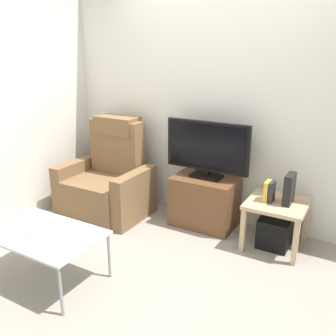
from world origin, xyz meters
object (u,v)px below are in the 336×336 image
at_px(book_leftmost, 267,191).
at_px(game_console, 289,189).
at_px(tv_stand, 205,201).
at_px(coffee_table, 45,236).
at_px(side_table, 277,209).
at_px(television, 207,148).
at_px(subwoofer_box, 274,232).
at_px(cell_phone, 38,231).
at_px(book_middle, 272,192).
at_px(recliner_armchair, 108,181).

bearing_deg(book_leftmost, game_console, 8.97).
xyz_separation_m(tv_stand, coffee_table, (-0.69, -1.54, 0.13)).
relative_size(side_table, book_leftmost, 2.80).
height_order(television, book_leftmost, television).
xyz_separation_m(television, game_console, (0.87, -0.09, -0.24)).
bearing_deg(television, game_console, -5.94).
bearing_deg(subwoofer_box, cell_phone, -136.08).
bearing_deg(television, book_middle, -9.46).
bearing_deg(television, book_leftmost, -10.07).
bearing_deg(game_console, side_table, -173.66).
distance_m(side_table, book_middle, 0.18).
bearing_deg(book_middle, television, 170.54).
xyz_separation_m(book_middle, coffee_table, (-1.41, -1.44, -0.16)).
relative_size(recliner_armchair, coffee_table, 1.20).
xyz_separation_m(game_console, coffee_table, (-1.56, -1.47, -0.21)).
bearing_deg(tv_stand, book_middle, -7.97).
distance_m(side_table, book_leftmost, 0.20).
height_order(book_leftmost, game_console, game_console).
relative_size(tv_stand, subwoofer_box, 2.32).
distance_m(tv_stand, book_middle, 0.78).
distance_m(television, book_middle, 0.79).
bearing_deg(television, coffee_table, -113.92).
xyz_separation_m(subwoofer_box, book_middle, (-0.06, -0.02, 0.42)).
relative_size(book_middle, coffee_table, 0.22).
bearing_deg(subwoofer_box, coffee_table, -135.13).
bearing_deg(subwoofer_box, tv_stand, 174.05).
xyz_separation_m(television, cell_phone, (-0.76, -1.58, -0.42)).
height_order(side_table, book_middle, book_middle).
bearing_deg(subwoofer_box, recliner_armchair, -175.44).
xyz_separation_m(side_table, coffee_table, (-1.47, -1.46, 0.01)).
bearing_deg(game_console, recliner_armchair, -175.36).
height_order(recliner_armchair, book_leftmost, recliner_armchair).
xyz_separation_m(subwoofer_box, cell_phone, (-1.53, -1.48, 0.28)).
bearing_deg(side_table, book_leftmost, -168.69).
bearing_deg(tv_stand, subwoofer_box, -5.95).
bearing_deg(coffee_table, side_table, 44.87).
xyz_separation_m(television, coffee_table, (-0.69, -1.56, -0.45)).
xyz_separation_m(book_leftmost, cell_phone, (-1.43, -1.46, -0.13)).
relative_size(subwoofer_box, coffee_table, 0.32).
height_order(television, book_middle, television).
bearing_deg(subwoofer_box, side_table, -90.00).
bearing_deg(cell_phone, recliner_armchair, 114.62).
xyz_separation_m(tv_stand, book_middle, (0.72, -0.10, 0.29)).
height_order(book_middle, coffee_table, book_middle).
distance_m(game_console, coffee_table, 2.16).
xyz_separation_m(tv_stand, side_table, (0.78, -0.08, 0.12)).
relative_size(television, subwoofer_box, 3.13).
height_order(television, subwoofer_box, television).
relative_size(tv_stand, book_leftmost, 3.44).
bearing_deg(coffee_table, tv_stand, 65.82).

